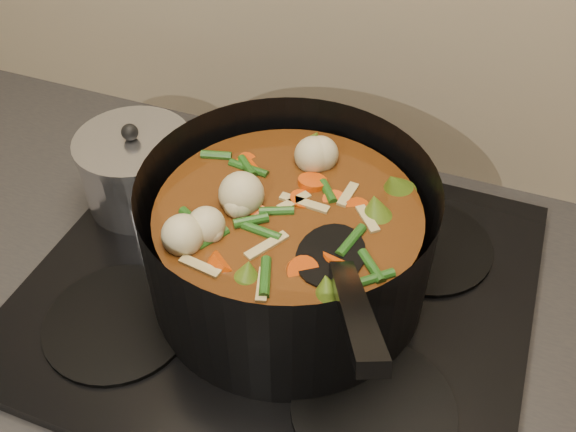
% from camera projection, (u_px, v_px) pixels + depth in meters
% --- Properties ---
extents(stovetop, '(0.62, 0.54, 0.03)m').
position_uv_depth(stovetop, '(280.00, 287.00, 0.83)').
color(stovetop, black).
rests_on(stovetop, counter).
extents(stockpot, '(0.40, 0.45, 0.25)m').
position_uv_depth(stockpot, '(288.00, 241.00, 0.77)').
color(stockpot, black).
rests_on(stockpot, stovetop).
extents(saucepan, '(0.16, 0.16, 0.13)m').
position_uv_depth(saucepan, '(138.00, 170.00, 0.90)').
color(saucepan, silver).
rests_on(saucepan, stovetop).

